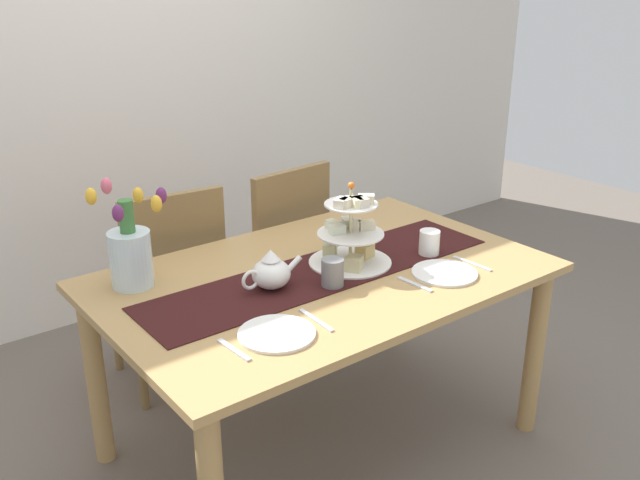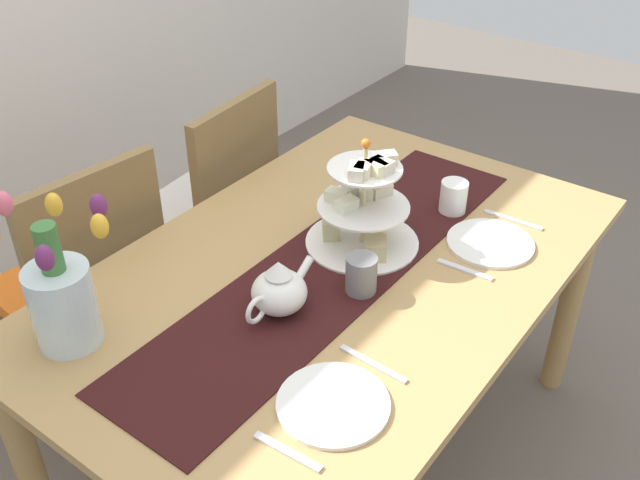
{
  "view_description": "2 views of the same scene",
  "coord_description": "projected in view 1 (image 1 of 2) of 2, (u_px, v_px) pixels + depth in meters",
  "views": [
    {
      "loc": [
        -1.38,
        -1.78,
        1.73
      ],
      "look_at": [
        0.02,
        0.05,
        0.82
      ],
      "focal_mm": 39.33,
      "sensor_mm": 36.0,
      "label": 1
    },
    {
      "loc": [
        -1.2,
        -0.85,
        1.8
      ],
      "look_at": [
        -0.02,
        0.03,
        0.81
      ],
      "focal_mm": 40.48,
      "sensor_mm": 36.0,
      "label": 2
    }
  ],
  "objects": [
    {
      "name": "ground_plane",
      "position": [
        323.0,
        442.0,
        2.73
      ],
      "size": [
        8.0,
        8.0,
        0.0
      ],
      "primitive_type": "plane",
      "color": "#6B6056"
    },
    {
      "name": "room_wall_rear",
      "position": [
        124.0,
        59.0,
        3.43
      ],
      "size": [
        6.0,
        0.08,
        2.6
      ],
      "primitive_type": "cube",
      "color": "silver",
      "rests_on": "ground_plane"
    },
    {
      "name": "dining_table",
      "position": [
        323.0,
        297.0,
        2.5
      ],
      "size": [
        1.55,
        0.99,
        0.72
      ],
      "color": "tan",
      "rests_on": "ground_plane"
    },
    {
      "name": "chair_left",
      "position": [
        168.0,
        280.0,
        2.93
      ],
      "size": [
        0.46,
        0.46,
        0.91
      ],
      "color": "olive",
      "rests_on": "ground_plane"
    },
    {
      "name": "chair_right",
      "position": [
        276.0,
        250.0,
        3.24
      ],
      "size": [
        0.46,
        0.46,
        0.91
      ],
      "color": "olive",
      "rests_on": "ground_plane"
    },
    {
      "name": "table_runner",
      "position": [
        324.0,
        272.0,
        2.46
      ],
      "size": [
        1.35,
        0.32,
        0.0
      ],
      "primitive_type": "cube",
      "color": "black",
      "rests_on": "dining_table"
    },
    {
      "name": "tiered_cake_stand",
      "position": [
        351.0,
        236.0,
        2.49
      ],
      "size": [
        0.3,
        0.3,
        0.3
      ],
      "color": "beige",
      "rests_on": "table_runner"
    },
    {
      "name": "teapot",
      "position": [
        271.0,
        272.0,
        2.32
      ],
      "size": [
        0.24,
        0.13,
        0.14
      ],
      "color": "white",
      "rests_on": "table_runner"
    },
    {
      "name": "tulip_vase",
      "position": [
        130.0,
        251.0,
        2.32
      ],
      "size": [
        0.25,
        0.21,
        0.36
      ],
      "color": "silver",
      "rests_on": "dining_table"
    },
    {
      "name": "dinner_plate_left",
      "position": [
        277.0,
        334.0,
        2.04
      ],
      "size": [
        0.23,
        0.23,
        0.01
      ],
      "primitive_type": "cylinder",
      "color": "white",
      "rests_on": "dining_table"
    },
    {
      "name": "fork_left",
      "position": [
        234.0,
        350.0,
        1.96
      ],
      "size": [
        0.02,
        0.15,
        0.01
      ],
      "primitive_type": "cube",
      "rotation": [
        0.0,
        0.0,
        0.06
      ],
      "color": "silver",
      "rests_on": "dining_table"
    },
    {
      "name": "knife_left",
      "position": [
        316.0,
        320.0,
        2.12
      ],
      "size": [
        0.02,
        0.17,
        0.01
      ],
      "primitive_type": "cube",
      "rotation": [
        0.0,
        0.0,
        -0.04
      ],
      "color": "silver",
      "rests_on": "dining_table"
    },
    {
      "name": "dinner_plate_right",
      "position": [
        444.0,
        273.0,
        2.45
      ],
      "size": [
        0.23,
        0.23,
        0.01
      ],
      "primitive_type": "cylinder",
      "color": "white",
      "rests_on": "dining_table"
    },
    {
      "name": "fork_right",
      "position": [
        415.0,
        284.0,
        2.36
      ],
      "size": [
        0.02,
        0.15,
        0.01
      ],
      "primitive_type": "cube",
      "rotation": [
        0.0,
        0.0,
        0.06
      ],
      "color": "silver",
      "rests_on": "dining_table"
    },
    {
      "name": "knife_right",
      "position": [
        472.0,
        264.0,
        2.53
      ],
      "size": [
        0.02,
        0.17,
        0.01
      ],
      "primitive_type": "cube",
      "rotation": [
        0.0,
        0.0,
        0.04
      ],
      "color": "silver",
      "rests_on": "dining_table"
    },
    {
      "name": "mug_grey",
      "position": [
        333.0,
        272.0,
        2.34
      ],
      "size": [
        0.08,
        0.08,
        0.09
      ],
      "primitive_type": "cylinder",
      "color": "slate",
      "rests_on": "table_runner"
    },
    {
      "name": "mug_white_text",
      "position": [
        429.0,
        243.0,
        2.6
      ],
      "size": [
        0.08,
        0.08,
        0.09
      ],
      "primitive_type": "cylinder",
      "color": "white",
      "rests_on": "dining_table"
    }
  ]
}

